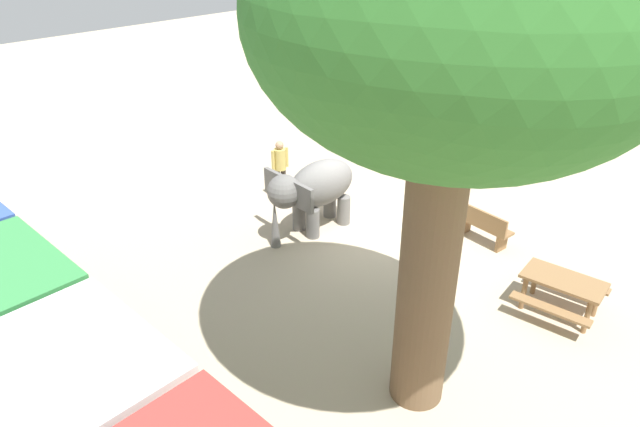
{
  "coord_description": "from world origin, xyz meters",
  "views": [
    {
      "loc": [
        -7.46,
        9.77,
        7.01
      ],
      "look_at": [
        0.55,
        1.37,
        0.8
      ],
      "focal_mm": 31.82,
      "sensor_mm": 36.0,
      "label": 1
    }
  ],
  "objects_px": {
    "elephant": "(313,189)",
    "wooden_bench": "(483,225)",
    "picnic_table_far": "(562,287)",
    "picnic_table_near": "(442,163)",
    "shade_tree_main": "(455,25)",
    "person_handler": "(280,165)"
  },
  "relations": [
    {
      "from": "elephant",
      "to": "wooden_bench",
      "type": "xyz_separation_m",
      "value": [
        -3.32,
        -2.32,
        -0.65
      ]
    },
    {
      "from": "person_handler",
      "to": "picnic_table_far",
      "type": "xyz_separation_m",
      "value": [
        -7.72,
        -0.26,
        -0.36
      ]
    },
    {
      "from": "shade_tree_main",
      "to": "picnic_table_near",
      "type": "xyz_separation_m",
      "value": [
        4.27,
        -7.29,
        -5.25
      ]
    },
    {
      "from": "wooden_bench",
      "to": "picnic_table_far",
      "type": "distance_m",
      "value": 2.81
    },
    {
      "from": "wooden_bench",
      "to": "picnic_table_near",
      "type": "distance_m",
      "value": 3.44
    },
    {
      "from": "wooden_bench",
      "to": "person_handler",
      "type": "bearing_deg",
      "value": -155.19
    },
    {
      "from": "wooden_bench",
      "to": "picnic_table_far",
      "type": "height_order",
      "value": "wooden_bench"
    },
    {
      "from": "elephant",
      "to": "picnic_table_far",
      "type": "height_order",
      "value": "elephant"
    },
    {
      "from": "elephant",
      "to": "picnic_table_far",
      "type": "xyz_separation_m",
      "value": [
        -5.77,
        -0.96,
        -0.53
      ]
    },
    {
      "from": "picnic_table_far",
      "to": "shade_tree_main",
      "type": "bearing_deg",
      "value": 72.61
    },
    {
      "from": "elephant",
      "to": "shade_tree_main",
      "type": "height_order",
      "value": "shade_tree_main"
    },
    {
      "from": "elephant",
      "to": "shade_tree_main",
      "type": "xyz_separation_m",
      "value": [
        -4.98,
        2.72,
        4.71
      ]
    },
    {
      "from": "person_handler",
      "to": "wooden_bench",
      "type": "height_order",
      "value": "person_handler"
    },
    {
      "from": "elephant",
      "to": "wooden_bench",
      "type": "distance_m",
      "value": 4.1
    },
    {
      "from": "shade_tree_main",
      "to": "wooden_bench",
      "type": "height_order",
      "value": "shade_tree_main"
    },
    {
      "from": "shade_tree_main",
      "to": "picnic_table_far",
      "type": "height_order",
      "value": "shade_tree_main"
    },
    {
      "from": "picnic_table_near",
      "to": "picnic_table_far",
      "type": "relative_size",
      "value": 1.26
    },
    {
      "from": "person_handler",
      "to": "wooden_bench",
      "type": "bearing_deg",
      "value": 29.79
    },
    {
      "from": "person_handler",
      "to": "shade_tree_main",
      "type": "bearing_deg",
      "value": -13.54
    },
    {
      "from": "elephant",
      "to": "picnic_table_near",
      "type": "distance_m",
      "value": 4.66
    },
    {
      "from": "picnic_table_near",
      "to": "shade_tree_main",
      "type": "bearing_deg",
      "value": 177.99
    },
    {
      "from": "elephant",
      "to": "picnic_table_near",
      "type": "relative_size",
      "value": 1.23
    }
  ]
}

